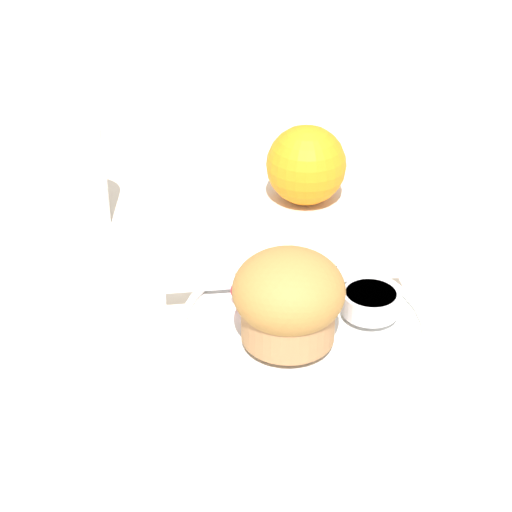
{
  "coord_description": "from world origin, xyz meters",
  "views": [
    {
      "loc": [
        -0.14,
        -0.51,
        0.4
      ],
      "look_at": [
        -0.03,
        0.04,
        0.06
      ],
      "focal_mm": 60.0,
      "sensor_mm": 36.0,
      "label": 1
    }
  ],
  "objects_px": {
    "muffin": "(289,299)",
    "juice_glass": "(70,175)",
    "butter_knife": "(292,278)",
    "orange_fruit": "(306,165)"
  },
  "relations": [
    {
      "from": "orange_fruit",
      "to": "juice_glass",
      "type": "xyz_separation_m",
      "value": [
        -0.23,
        -0.0,
        0.01
      ]
    },
    {
      "from": "butter_knife",
      "to": "juice_glass",
      "type": "height_order",
      "value": "juice_glass"
    },
    {
      "from": "muffin",
      "to": "butter_knife",
      "type": "relative_size",
      "value": 0.41
    },
    {
      "from": "orange_fruit",
      "to": "juice_glass",
      "type": "height_order",
      "value": "juice_glass"
    },
    {
      "from": "muffin",
      "to": "butter_knife",
      "type": "distance_m",
      "value": 0.08
    },
    {
      "from": "butter_knife",
      "to": "juice_glass",
      "type": "distance_m",
      "value": 0.24
    },
    {
      "from": "butter_knife",
      "to": "orange_fruit",
      "type": "relative_size",
      "value": 2.54
    },
    {
      "from": "muffin",
      "to": "juice_glass",
      "type": "xyz_separation_m",
      "value": [
        -0.15,
        0.24,
        -0.0
      ]
    },
    {
      "from": "muffin",
      "to": "orange_fruit",
      "type": "height_order",
      "value": "muffin"
    },
    {
      "from": "muffin",
      "to": "juice_glass",
      "type": "height_order",
      "value": "juice_glass"
    }
  ]
}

